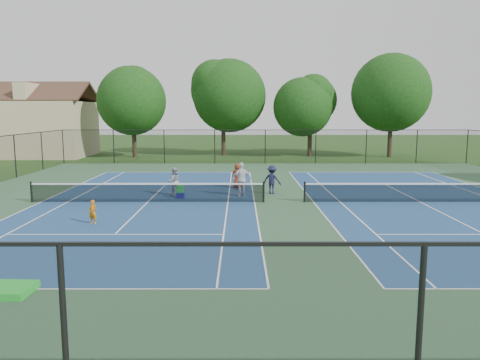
{
  "coord_description": "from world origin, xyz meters",
  "views": [
    {
      "loc": [
        -2.28,
        -23.57,
        4.62
      ],
      "look_at": [
        -2.26,
        -1.0,
        1.3
      ],
      "focal_mm": 35.0,
      "sensor_mm": 36.0,
      "label": 1
    }
  ],
  "objects_px": {
    "tree_back_c": "(311,103)",
    "ball_crate": "(180,195)",
    "tree_back_d": "(392,89)",
    "bystander_c": "(238,176)",
    "tree_back_a": "(133,97)",
    "tree_back_b": "(223,92)",
    "bystander_b": "(272,180)",
    "bystander_a": "(242,179)",
    "clapboard_house": "(39,126)",
    "child_player": "(93,212)",
    "ball_hopper": "(180,189)",
    "instructor": "(174,181)"
  },
  "relations": [
    {
      "from": "tree_back_c",
      "to": "tree_back_d",
      "type": "bearing_deg",
      "value": -7.13
    },
    {
      "from": "child_player",
      "to": "bystander_a",
      "type": "bearing_deg",
      "value": 62.2
    },
    {
      "from": "child_player",
      "to": "ball_crate",
      "type": "bearing_deg",
      "value": 79.65
    },
    {
      "from": "ball_hopper",
      "to": "tree_back_b",
      "type": "bearing_deg",
      "value": 86.63
    },
    {
      "from": "tree_back_d",
      "to": "tree_back_a",
      "type": "bearing_deg",
      "value": -180.0
    },
    {
      "from": "bystander_b",
      "to": "tree_back_c",
      "type": "bearing_deg",
      "value": -81.05
    },
    {
      "from": "tree_back_d",
      "to": "bystander_b",
      "type": "bearing_deg",
      "value": -122.02
    },
    {
      "from": "tree_back_c",
      "to": "tree_back_d",
      "type": "height_order",
      "value": "tree_back_d"
    },
    {
      "from": "tree_back_c",
      "to": "child_player",
      "type": "xyz_separation_m",
      "value": [
        -13.34,
        -29.7,
        -4.97
      ]
    },
    {
      "from": "tree_back_d",
      "to": "bystander_a",
      "type": "xyz_separation_m",
      "value": [
        -15.17,
        -22.22,
        -5.89
      ]
    },
    {
      "from": "tree_back_a",
      "to": "clapboard_house",
      "type": "height_order",
      "value": "tree_back_a"
    },
    {
      "from": "bystander_c",
      "to": "ball_crate",
      "type": "bearing_deg",
      "value": 42.62
    },
    {
      "from": "ball_crate",
      "to": "instructor",
      "type": "bearing_deg",
      "value": 118.64
    },
    {
      "from": "bystander_c",
      "to": "ball_hopper",
      "type": "height_order",
      "value": "bystander_c"
    },
    {
      "from": "tree_back_a",
      "to": "bystander_a",
      "type": "relative_size",
      "value": 4.91
    },
    {
      "from": "tree_back_a",
      "to": "bystander_c",
      "type": "height_order",
      "value": "tree_back_a"
    },
    {
      "from": "tree_back_c",
      "to": "clapboard_house",
      "type": "bearing_deg",
      "value": -180.0
    },
    {
      "from": "ball_crate",
      "to": "tree_back_d",
      "type": "bearing_deg",
      "value": 51.06
    },
    {
      "from": "instructor",
      "to": "bystander_b",
      "type": "xyz_separation_m",
      "value": [
        5.46,
        0.5,
        0.02
      ]
    },
    {
      "from": "instructor",
      "to": "tree_back_a",
      "type": "bearing_deg",
      "value": -95.88
    },
    {
      "from": "ball_crate",
      "to": "ball_hopper",
      "type": "height_order",
      "value": "ball_hopper"
    },
    {
      "from": "tree_back_b",
      "to": "ball_crate",
      "type": "height_order",
      "value": "tree_back_b"
    },
    {
      "from": "child_player",
      "to": "bystander_c",
      "type": "xyz_separation_m",
      "value": [
        5.93,
        9.18,
        0.26
      ]
    },
    {
      "from": "child_player",
      "to": "bystander_b",
      "type": "height_order",
      "value": "bystander_b"
    },
    {
      "from": "bystander_a",
      "to": "clapboard_house",
      "type": "bearing_deg",
      "value": -68.82
    },
    {
      "from": "clapboard_house",
      "to": "ball_crate",
      "type": "bearing_deg",
      "value": -53.68
    },
    {
      "from": "bystander_b",
      "to": "ball_crate",
      "type": "xyz_separation_m",
      "value": [
        -5.01,
        -1.34,
        -0.66
      ]
    },
    {
      "from": "child_player",
      "to": "tree_back_b",
      "type": "bearing_deg",
      "value": 97.77
    },
    {
      "from": "bystander_c",
      "to": "ball_hopper",
      "type": "xyz_separation_m",
      "value": [
        -3.06,
        -3.33,
        -0.27
      ]
    },
    {
      "from": "instructor",
      "to": "tree_back_b",
      "type": "bearing_deg",
      "value": -118.27
    },
    {
      "from": "tree_back_c",
      "to": "ball_crate",
      "type": "distance_m",
      "value": 26.59
    },
    {
      "from": "tree_back_b",
      "to": "tree_back_c",
      "type": "distance_m",
      "value": 9.12
    },
    {
      "from": "child_player",
      "to": "instructor",
      "type": "bearing_deg",
      "value": 85.91
    },
    {
      "from": "child_player",
      "to": "bystander_c",
      "type": "relative_size",
      "value": 0.66
    },
    {
      "from": "tree_back_b",
      "to": "ball_hopper",
      "type": "bearing_deg",
      "value": -93.37
    },
    {
      "from": "bystander_c",
      "to": "tree_back_a",
      "type": "bearing_deg",
      "value": -66.33
    },
    {
      "from": "ball_hopper",
      "to": "child_player",
      "type": "bearing_deg",
      "value": -116.16
    },
    {
      "from": "tree_back_d",
      "to": "bystander_b",
      "type": "height_order",
      "value": "tree_back_d"
    },
    {
      "from": "child_player",
      "to": "bystander_b",
      "type": "xyz_separation_m",
      "value": [
        7.88,
        7.19,
        0.3
      ]
    },
    {
      "from": "bystander_b",
      "to": "tree_back_b",
      "type": "bearing_deg",
      "value": -58.86
    },
    {
      "from": "child_player",
      "to": "bystander_c",
      "type": "height_order",
      "value": "bystander_c"
    },
    {
      "from": "tree_back_b",
      "to": "tree_back_a",
      "type": "bearing_deg",
      "value": -167.47
    },
    {
      "from": "tree_back_a",
      "to": "instructor",
      "type": "relative_size",
      "value": 5.84
    },
    {
      "from": "tree_back_b",
      "to": "clapboard_house",
      "type": "xyz_separation_m",
      "value": [
        -19.0,
        -1.0,
        -3.5
      ]
    },
    {
      "from": "tree_back_a",
      "to": "clapboard_house",
      "type": "relative_size",
      "value": 0.85
    },
    {
      "from": "clapboard_house",
      "to": "bystander_c",
      "type": "height_order",
      "value": "clapboard_house"
    },
    {
      "from": "tree_back_b",
      "to": "bystander_b",
      "type": "xyz_separation_m",
      "value": [
        3.54,
        -23.52,
        -5.79
      ]
    },
    {
      "from": "tree_back_b",
      "to": "ball_hopper",
      "type": "distance_m",
      "value": 25.63
    },
    {
      "from": "tree_back_b",
      "to": "bystander_b",
      "type": "distance_m",
      "value": 24.48
    },
    {
      "from": "tree_back_a",
      "to": "bystander_a",
      "type": "xyz_separation_m",
      "value": [
        10.83,
        -22.22,
        -5.11
      ]
    }
  ]
}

